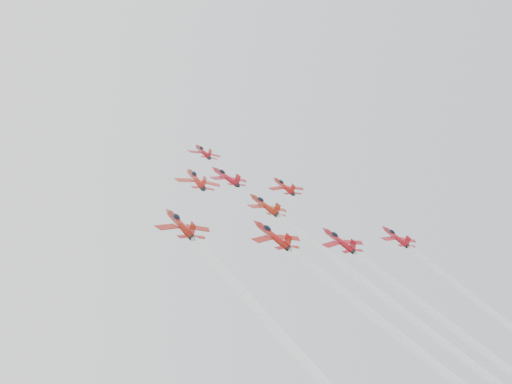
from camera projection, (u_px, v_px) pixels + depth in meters
jet_lead at (203, 152)px, 181.38m from camera, size 9.08×11.85×6.76m
jet_row2_left at (196, 179)px, 156.25m from camera, size 10.61×13.85×7.90m
jet_row2_center at (226, 176)px, 164.17m from camera, size 9.72×12.68×7.24m
jet_row2_right at (284, 186)px, 168.42m from camera, size 9.06×11.82×6.74m
jet_center at (402, 314)px, 112.49m from camera, size 9.58×92.96×48.45m
jet_rear_right at (508, 366)px, 103.61m from camera, size 9.16×88.87×46.31m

